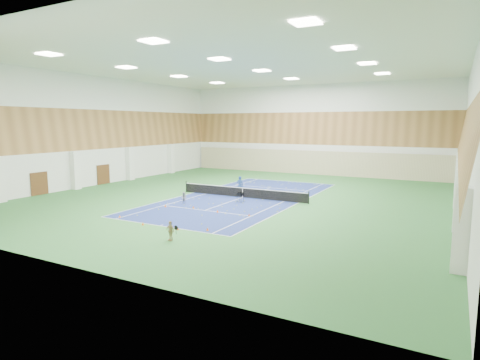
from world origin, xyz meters
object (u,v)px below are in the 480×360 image
object	(u,v)px
child_court	(184,198)
coach	(240,185)
tennis_net	(243,192)
ball_cart	(240,197)
child_apron	(170,231)

from	to	relation	value
child_court	coach	bearing A→B (deg)	64.15
tennis_net	ball_cart	size ratio (longest dim) A/B	14.88
tennis_net	coach	world-z (taller)	coach
coach	child_court	size ratio (longest dim) A/B	1.78
tennis_net	ball_cart	world-z (taller)	tennis_net
tennis_net	child_apron	distance (m)	14.52
tennis_net	ball_cart	xyz separation A→B (m)	(0.82, -1.97, -0.12)
coach	child_apron	xyz separation A→B (m)	(3.81, -15.72, -0.30)
tennis_net	coach	distance (m)	1.84
tennis_net	child_apron	xyz separation A→B (m)	(2.75, -14.25, 0.04)
child_court	ball_cart	distance (m)	4.90
coach	child_apron	distance (m)	16.18
ball_cart	child_apron	bearing A→B (deg)	-77.77
child_apron	ball_cart	world-z (taller)	child_apron
coach	child_apron	bearing A→B (deg)	97.33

